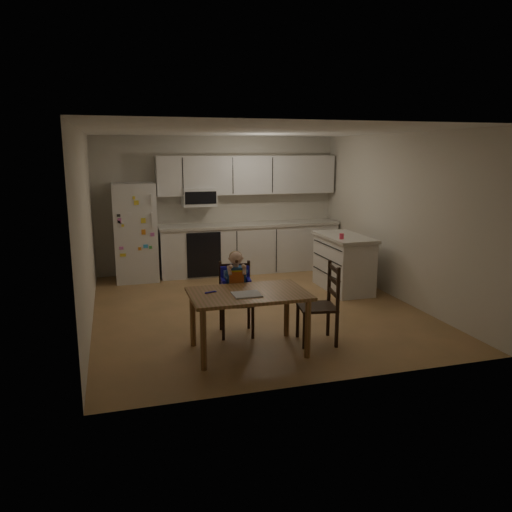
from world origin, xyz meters
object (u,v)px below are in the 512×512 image
Objects in this scene: dining_table at (248,300)px; chair_side at (325,298)px; kitchen_island at (343,263)px; chair_booster at (236,284)px; red_cup at (342,236)px; refrigerator at (135,232)px.

chair_side is (0.94, 0.03, -0.07)m from dining_table.
chair_booster is (-2.16, -1.45, 0.18)m from kitchen_island.
red_cup is 0.08× the size of chair_booster.
chair_booster reaches higher than chair_side.
dining_table is 1.24× the size of chair_booster.
refrigerator is 4.16m from chair_side.
kitchen_island is 14.26× the size of red_cup.
chair_booster is at bearing 89.47° from dining_table.
dining_table is 0.95m from chair_side.
refrigerator is at bearing 116.26° from chair_booster.
refrigerator is at bearing 153.31° from kitchen_island.
red_cup is 2.69m from dining_table.
refrigerator is at bearing 105.76° from dining_table.
refrigerator is at bearing 147.98° from red_cup.
chair_side is (0.94, -0.58, -0.10)m from chair_booster.
chair_booster is at bearing -146.09° from kitchen_island.
dining_table is (-2.17, -2.07, 0.15)m from kitchen_island.
kitchen_island is at bearing -26.69° from refrigerator.
refrigerator is 1.39× the size of kitchen_island.
chair_side is (-1.04, -1.76, -0.41)m from red_cup.
kitchen_island is 1.28× the size of chair_side.
kitchen_island is 3.00m from dining_table.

